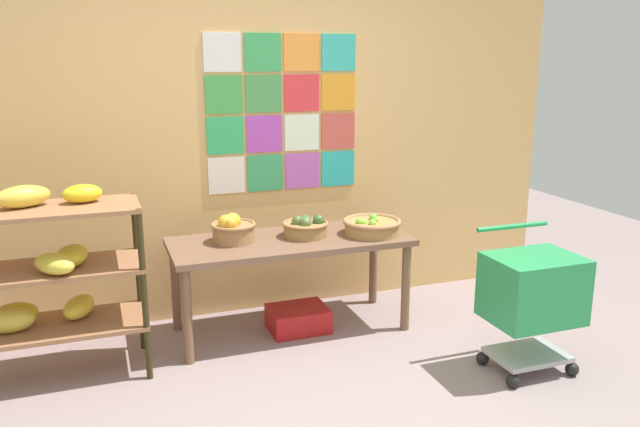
% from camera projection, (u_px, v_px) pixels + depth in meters
% --- Properties ---
extents(back_wall_with_art, '(4.86, 0.07, 2.95)m').
position_uv_depth(back_wall_with_art, '(245.00, 109.00, 4.45)').
color(back_wall_with_art, '#DFAD68').
rests_on(back_wall_with_art, ground).
extents(banana_shelf_unit, '(1.07, 0.53, 1.16)m').
position_uv_depth(banana_shelf_unit, '(40.00, 266.00, 3.60)').
color(banana_shelf_unit, '#2E2712').
rests_on(banana_shelf_unit, ground).
extents(display_table, '(1.59, 0.65, 0.65)m').
position_uv_depth(display_table, '(290.00, 250.00, 4.27)').
color(display_table, brown).
rests_on(display_table, ground).
extents(fruit_basket_right, '(0.31, 0.31, 0.15)m').
position_uv_depth(fruit_basket_right, '(305.00, 227.00, 4.29)').
color(fruit_basket_right, olive).
rests_on(fruit_basket_right, display_table).
extents(fruit_basket_back_right, '(0.29, 0.29, 0.19)m').
position_uv_depth(fruit_basket_back_right, '(233.00, 230.00, 4.16)').
color(fruit_basket_back_right, '#9D6F45').
rests_on(fruit_basket_back_right, display_table).
extents(fruit_basket_centre, '(0.40, 0.40, 0.13)m').
position_uv_depth(fruit_basket_centre, '(372.00, 226.00, 4.35)').
color(fruit_basket_centre, '#A77D44').
rests_on(fruit_basket_centre, display_table).
extents(produce_crate_under_table, '(0.39, 0.31, 0.16)m').
position_uv_depth(produce_crate_under_table, '(298.00, 319.00, 4.38)').
color(produce_crate_under_table, '#B0191A').
rests_on(produce_crate_under_table, ground).
extents(shopping_cart, '(0.51, 0.45, 0.85)m').
position_uv_depth(shopping_cart, '(532.00, 293.00, 3.72)').
color(shopping_cart, black).
rests_on(shopping_cart, ground).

